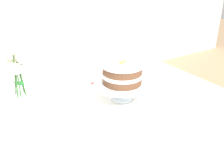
# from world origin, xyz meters

# --- Properties ---
(dining_table) EXTENTS (1.40, 1.00, 0.74)m
(dining_table) POSITION_xyz_m (0.00, -0.03, 0.65)
(dining_table) COLOR white
(dining_table) RESTS_ON ground
(linen_napkin) EXTENTS (0.38, 0.38, 0.00)m
(linen_napkin) POSITION_xyz_m (0.13, 0.03, 0.74)
(linen_napkin) COLOR white
(linen_napkin) RESTS_ON dining_table
(cake_stand) EXTENTS (0.29, 0.29, 0.10)m
(cake_stand) POSITION_xyz_m (0.13, 0.03, 0.82)
(cake_stand) COLOR silver
(cake_stand) RESTS_ON linen_napkin
(layer_cake) EXTENTS (0.21, 0.21, 0.12)m
(layer_cake) POSITION_xyz_m (0.13, 0.03, 0.90)
(layer_cake) COLOR brown
(layer_cake) RESTS_ON cake_stand
(flower_vase) EXTENTS (0.09, 0.10, 0.37)m
(flower_vase) POSITION_xyz_m (-0.36, 0.11, 0.91)
(flower_vase) COLOR silver
(flower_vase) RESTS_ON dining_table
(teacup) EXTENTS (0.13, 0.13, 0.06)m
(teacup) POSITION_xyz_m (0.00, -0.34, 0.76)
(teacup) COLOR white
(teacup) RESTS_ON dining_table
(loose_petal_2) EXTENTS (0.04, 0.03, 0.00)m
(loose_petal_2) POSITION_xyz_m (0.10, 0.29, 0.74)
(loose_petal_2) COLOR #E56B51
(loose_petal_2) RESTS_ON dining_table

